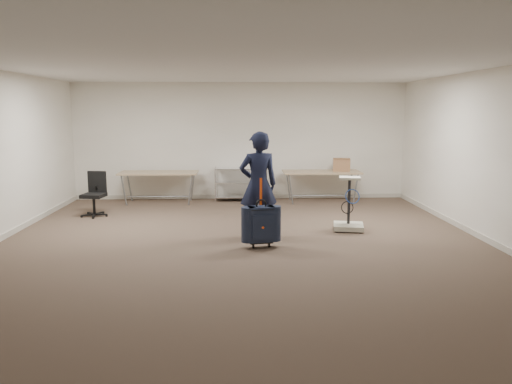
{
  "coord_description": "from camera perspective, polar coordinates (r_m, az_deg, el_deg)",
  "views": [
    {
      "loc": [
        -0.07,
        -7.6,
        2.12
      ],
      "look_at": [
        0.22,
        0.3,
        0.84
      ],
      "focal_mm": 35.0,
      "sensor_mm": 36.0,
      "label": 1
    }
  ],
  "objects": [
    {
      "name": "ground",
      "position": [
        7.89,
        -1.54,
        -6.38
      ],
      "size": [
        9.0,
        9.0,
        0.0
      ],
      "primitive_type": "plane",
      "color": "#45352A",
      "rests_on": "ground"
    },
    {
      "name": "room_shell",
      "position": [
        9.22,
        -1.64,
        -3.77
      ],
      "size": [
        8.0,
        9.0,
        9.0
      ],
      "color": "silver",
      "rests_on": "ground"
    },
    {
      "name": "folding_table_left",
      "position": [
        11.79,
        -11.05,
        2.01
      ],
      "size": [
        1.8,
        0.75,
        0.73
      ],
      "color": "#9E8260",
      "rests_on": "ground"
    },
    {
      "name": "folding_table_right",
      "position": [
        11.81,
        7.5,
        2.12
      ],
      "size": [
        1.8,
        0.75,
        0.73
      ],
      "color": "#9E8260",
      "rests_on": "ground"
    },
    {
      "name": "wire_shelf",
      "position": [
        11.92,
        -1.77,
        1.11
      ],
      "size": [
        1.22,
        0.47,
        0.8
      ],
      "color": "silver",
      "rests_on": "ground"
    },
    {
      "name": "person",
      "position": [
        8.42,
        0.27,
        0.85
      ],
      "size": [
        0.72,
        0.55,
        1.79
      ],
      "primitive_type": "imported",
      "rotation": [
        0.0,
        0.0,
        3.33
      ],
      "color": "black",
      "rests_on": "ground"
    },
    {
      "name": "suitcase",
      "position": [
        7.8,
        0.59,
        -3.72
      ],
      "size": [
        0.44,
        0.3,
        1.1
      ],
      "color": "black",
      "rests_on": "ground"
    },
    {
      "name": "office_chair",
      "position": [
        10.71,
        -17.95,
        -1.17
      ],
      "size": [
        0.55,
        0.55,
        0.91
      ],
      "color": "black",
      "rests_on": "ground"
    },
    {
      "name": "equipment_cart",
      "position": [
        9.15,
        10.55,
        -2.72
      ],
      "size": [
        0.62,
        0.62,
        0.97
      ],
      "color": "beige",
      "rests_on": "ground"
    },
    {
      "name": "cardboard_box",
      "position": [
        11.91,
        9.75,
        3.1
      ],
      "size": [
        0.44,
        0.36,
        0.3
      ],
      "primitive_type": "cube",
      "rotation": [
        0.0,
        0.0,
        -0.17
      ],
      "color": "brown",
      "rests_on": "folding_table_right"
    }
  ]
}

